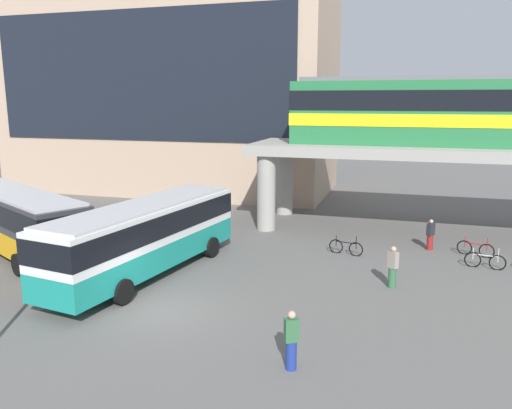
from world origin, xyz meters
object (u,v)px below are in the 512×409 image
Objects in this scene: bicycle_silver at (485,261)px; bus_secondary at (17,216)px; pedestrian_walking_across at (430,236)px; pedestrian_waiting_near_stop at (393,268)px; pedestrian_by_bike_rack at (291,342)px; bus_main at (146,231)px; bicycle_black at (346,247)px; bicycle_red at (475,249)px; station_building at (171,89)px.

bus_secondary is at bearing -168.52° from bicycle_silver.
pedestrian_waiting_near_stop is at bearing -105.06° from pedestrian_walking_across.
pedestrian_by_bike_rack is (-2.52, -7.57, 0.01)m from pedestrian_waiting_near_stop.
bus_main is 9.96m from bicycle_black.
bicycle_red is 2.22m from pedestrian_walking_across.
bicycle_silver is at bearing -45.78° from pedestrian_walking_across.
pedestrian_waiting_near_stop is (2.40, -4.09, 0.48)m from bicycle_black.
bicycle_black is (8.05, 5.63, -1.63)m from bus_main.
bicycle_silver is 1.00× the size of pedestrian_by_bike_rack.
bicycle_red and bicycle_black have the same top height.
pedestrian_waiting_near_stop reaches higher than bicycle_red.
pedestrian_waiting_near_stop is at bearing -136.78° from bicycle_silver.
pedestrian_by_bike_rack is at bearing -115.46° from bicycle_red.
pedestrian_by_bike_rack is at bearing -58.25° from station_building.
station_building reaches higher than bus_main.
bicycle_red is at bearing 14.55° from bicycle_black.
bicycle_silver is 6.40m from bicycle_black.
station_building is 23.92m from bus_main.
pedestrian_by_bike_rack reaches higher than bicycle_black.
pedestrian_walking_across reaches higher than bicycle_silver.
bus_secondary is 20.85m from pedestrian_walking_across.
bus_secondary reaches higher than bicycle_red.
bus_secondary is at bearing -162.90° from bicycle_black.
bicycle_red is at bearing 16.38° from bus_secondary.
pedestrian_by_bike_rack is (7.92, -6.03, -1.14)m from bus_main.
pedestrian_waiting_near_stop is (-4.00, -3.76, 0.48)m from bicycle_silver.
bus_main is 6.39× the size of pedestrian_waiting_near_stop.
bus_secondary is 16.40m from bicycle_black.
pedestrian_by_bike_rack is at bearing -106.92° from pedestrian_walking_across.
bus_secondary is at bearing -163.62° from bicycle_red.
bus_main is 6.35× the size of bicycle_silver.
bicycle_black is at bearing -152.89° from pedestrian_walking_across.
pedestrian_by_bike_rack is (-6.32, -13.27, 0.49)m from bicycle_red.
pedestrian_walking_across is (-2.34, 2.41, 0.39)m from bicycle_silver.
bus_secondary is 6.24× the size of bicycle_black.
pedestrian_waiting_near_stop reaches higher than bicycle_silver.
pedestrian_by_bike_rack is (15.47, -6.86, -1.14)m from bus_secondary.
pedestrian_walking_across is at bearing 19.28° from bus_secondary.
bus_secondary is at bearing -160.72° from pedestrian_walking_across.
pedestrian_walking_across is (4.18, 13.74, -0.09)m from pedestrian_by_bike_rack.
bus_secondary is at bearing 173.72° from bus_main.
pedestrian_walking_across is (-2.14, 0.47, 0.39)m from bicycle_red.
bus_main is 6.43× the size of bicycle_black.
pedestrian_waiting_near_stop is at bearing -123.68° from bicycle_red.
bus_main is at bearing -153.07° from bicycle_red.
pedestrian_by_bike_rack is at bearing -108.41° from pedestrian_waiting_near_stop.
bus_main and bus_secondary have the same top height.
bicycle_black is 4.76m from pedestrian_waiting_near_stop.
bus_main is 14.40m from pedestrian_walking_across.
bicycle_silver and bicycle_black have the same top height.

